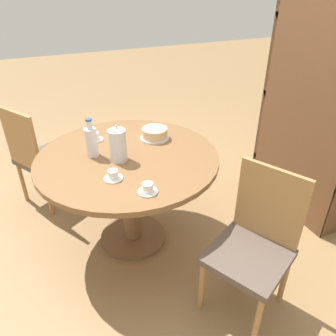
{
  "coord_description": "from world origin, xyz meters",
  "views": [
    {
      "loc": [
        1.87,
        -0.51,
        1.8
      ],
      "look_at": [
        0.0,
        0.3,
        0.57
      ],
      "focal_mm": 35.0,
      "sensor_mm": 36.0,
      "label": 1
    }
  ],
  "objects_px": {
    "chair_a": "(255,243)",
    "cup_b": "(113,176)",
    "cake_main": "(155,134)",
    "chair_b": "(40,155)",
    "cup_d": "(116,136)",
    "coffee_pot": "(118,144)",
    "water_bottle": "(91,141)",
    "cup_c": "(95,137)",
    "cup_a": "(148,189)",
    "bookshelf": "(313,109)"
  },
  "relations": [
    {
      "from": "cake_main",
      "to": "cup_d",
      "type": "distance_m",
      "value": 0.29
    },
    {
      "from": "cake_main",
      "to": "cup_c",
      "type": "distance_m",
      "value": 0.43
    },
    {
      "from": "chair_a",
      "to": "cup_d",
      "type": "xyz_separation_m",
      "value": [
        -1.08,
        -0.49,
        0.29
      ]
    },
    {
      "from": "chair_a",
      "to": "coffee_pot",
      "type": "relative_size",
      "value": 3.63
    },
    {
      "from": "cake_main",
      "to": "cup_c",
      "type": "xyz_separation_m",
      "value": [
        -0.14,
        -0.41,
        -0.01
      ]
    },
    {
      "from": "chair_a",
      "to": "cup_a",
      "type": "distance_m",
      "value": 0.68
    },
    {
      "from": "bookshelf",
      "to": "cup_b",
      "type": "bearing_deg",
      "value": 94.39
    },
    {
      "from": "cake_main",
      "to": "bookshelf",
      "type": "bearing_deg",
      "value": 76.22
    },
    {
      "from": "cake_main",
      "to": "cup_a",
      "type": "bearing_deg",
      "value": -24.39
    },
    {
      "from": "chair_a",
      "to": "coffee_pot",
      "type": "distance_m",
      "value": 1.02
    },
    {
      "from": "bookshelf",
      "to": "cup_b",
      "type": "relative_size",
      "value": 16.05
    },
    {
      "from": "coffee_pot",
      "to": "cup_c",
      "type": "xyz_separation_m",
      "value": [
        -0.35,
        -0.08,
        -0.09
      ]
    },
    {
      "from": "cup_a",
      "to": "cup_c",
      "type": "bearing_deg",
      "value": -170.66
    },
    {
      "from": "bookshelf",
      "to": "water_bottle",
      "type": "bearing_deg",
      "value": 82.8
    },
    {
      "from": "bookshelf",
      "to": "chair_a",
      "type": "bearing_deg",
      "value": 125.1
    },
    {
      "from": "cup_b",
      "to": "cup_d",
      "type": "bearing_deg",
      "value": 163.13
    },
    {
      "from": "chair_b",
      "to": "cup_d",
      "type": "relative_size",
      "value": 7.87
    },
    {
      "from": "bookshelf",
      "to": "cake_main",
      "type": "relative_size",
      "value": 8.49
    },
    {
      "from": "cup_c",
      "to": "water_bottle",
      "type": "bearing_deg",
      "value": -15.89
    },
    {
      "from": "cup_d",
      "to": "cup_c",
      "type": "bearing_deg",
      "value": -103.87
    },
    {
      "from": "cup_a",
      "to": "cup_c",
      "type": "xyz_separation_m",
      "value": [
        -0.77,
        -0.13,
        0.0
      ]
    },
    {
      "from": "cup_a",
      "to": "cup_b",
      "type": "relative_size",
      "value": 1.0
    },
    {
      "from": "cup_b",
      "to": "coffee_pot",
      "type": "bearing_deg",
      "value": 156.04
    },
    {
      "from": "cake_main",
      "to": "chair_b",
      "type": "bearing_deg",
      "value": -126.06
    },
    {
      "from": "cup_b",
      "to": "chair_b",
      "type": "bearing_deg",
      "value": -159.02
    },
    {
      "from": "chair_b",
      "to": "cake_main",
      "type": "xyz_separation_m",
      "value": [
        0.59,
        0.81,
        0.31
      ]
    },
    {
      "from": "chair_a",
      "to": "bookshelf",
      "type": "relative_size",
      "value": 0.49
    },
    {
      "from": "chair_a",
      "to": "chair_b",
      "type": "relative_size",
      "value": 1.0
    },
    {
      "from": "chair_b",
      "to": "coffee_pot",
      "type": "distance_m",
      "value": 1.01
    },
    {
      "from": "coffee_pot",
      "to": "water_bottle",
      "type": "bearing_deg",
      "value": -131.01
    },
    {
      "from": "cup_b",
      "to": "cup_c",
      "type": "relative_size",
      "value": 1.0
    },
    {
      "from": "chair_a",
      "to": "cup_c",
      "type": "bearing_deg",
      "value": -177.67
    },
    {
      "from": "coffee_pot",
      "to": "water_bottle",
      "type": "distance_m",
      "value": 0.19
    },
    {
      "from": "chair_a",
      "to": "chair_b",
      "type": "bearing_deg",
      "value": -173.86
    },
    {
      "from": "chair_b",
      "to": "cake_main",
      "type": "relative_size",
      "value": 4.16
    },
    {
      "from": "cup_b",
      "to": "cup_c",
      "type": "height_order",
      "value": "same"
    },
    {
      "from": "cake_main",
      "to": "cup_b",
      "type": "relative_size",
      "value": 1.89
    },
    {
      "from": "cup_a",
      "to": "cup_d",
      "type": "height_order",
      "value": "same"
    },
    {
      "from": "chair_b",
      "to": "cup_c",
      "type": "relative_size",
      "value": 7.87
    },
    {
      "from": "cup_b",
      "to": "chair_a",
      "type": "bearing_deg",
      "value": 49.63
    },
    {
      "from": "chair_b",
      "to": "bookshelf",
      "type": "bearing_deg",
      "value": -145.39
    },
    {
      "from": "chair_a",
      "to": "cup_b",
      "type": "distance_m",
      "value": 0.91
    },
    {
      "from": "bookshelf",
      "to": "cup_a",
      "type": "xyz_separation_m",
      "value": [
        0.33,
        -1.48,
        -0.13
      ]
    },
    {
      "from": "cake_main",
      "to": "cup_d",
      "type": "relative_size",
      "value": 1.89
    },
    {
      "from": "water_bottle",
      "to": "cup_c",
      "type": "distance_m",
      "value": 0.25
    },
    {
      "from": "water_bottle",
      "to": "cup_b",
      "type": "height_order",
      "value": "water_bottle"
    },
    {
      "from": "cup_a",
      "to": "cup_d",
      "type": "xyz_separation_m",
      "value": [
        -0.73,
        0.02,
        0.0
      ]
    },
    {
      "from": "chair_a",
      "to": "cup_a",
      "type": "xyz_separation_m",
      "value": [
        -0.35,
        -0.51,
        0.29
      ]
    },
    {
      "from": "cup_a",
      "to": "cake_main",
      "type": "bearing_deg",
      "value": 155.61
    },
    {
      "from": "chair_a",
      "to": "cup_c",
      "type": "xyz_separation_m",
      "value": [
        -1.11,
        -0.64,
        0.29
      ]
    }
  ]
}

